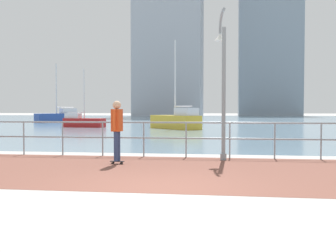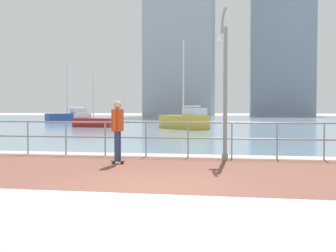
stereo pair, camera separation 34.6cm
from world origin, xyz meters
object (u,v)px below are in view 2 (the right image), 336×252
sailboat_white (92,122)px  sailboat_ivory (185,120)px  skateboarder (118,126)px  lamppost (224,77)px  sailboat_navy (69,117)px

sailboat_white → sailboat_ivory: 8.67m
skateboarder → sailboat_ivory: sailboat_ivory is taller
skateboarder → sailboat_ivory: bearing=92.6°
lamppost → sailboat_ivory: 20.35m
sailboat_white → skateboarder: bearing=-68.1°
sailboat_ivory → sailboat_white: bearing=166.8°
skateboarder → sailboat_navy: sailboat_navy is taller
skateboarder → lamppost: bearing=27.9°
skateboarder → sailboat_white: sailboat_white is taller
skateboarder → sailboat_ivory: (-0.99, 21.43, -0.41)m
sailboat_white → lamppost: bearing=-60.5°
lamppost → sailboat_ivory: sailboat_ivory is taller
lamppost → skateboarder: bearing=-152.1°
lamppost → skateboarder: size_ratio=2.58×
sailboat_navy → sailboat_white: (7.53, -12.39, -0.18)m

